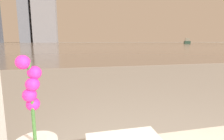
{
  "coord_description": "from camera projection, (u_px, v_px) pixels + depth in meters",
  "views": [
    {
      "loc": [
        -0.51,
        0.2,
        1.03
      ],
      "look_at": [
        0.03,
        2.62,
        0.62
      ],
      "focal_mm": 28.0,
      "sensor_mm": 36.0,
      "label": 1
    }
  ],
  "objects": [
    {
      "name": "harbor_water",
      "position": [
        75.0,
        44.0,
        59.8
      ],
      "size": [
        180.0,
        110.0,
        0.01
      ],
      "color": "gray",
      "rests_on": "ground_plane"
    },
    {
      "name": "harbor_boat_0",
      "position": [
        187.0,
        42.0,
        66.1
      ],
      "size": [
        4.65,
        5.96,
        2.16
      ],
      "color": "#335647",
      "rests_on": "harbor_water"
    }
  ]
}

